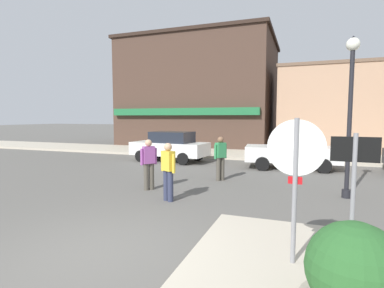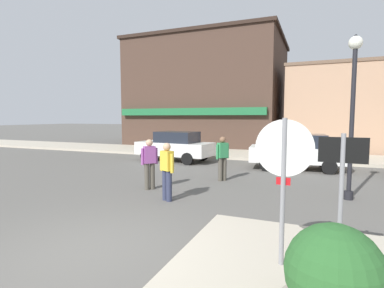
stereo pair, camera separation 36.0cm
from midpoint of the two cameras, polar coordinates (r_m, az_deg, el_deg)
ground_plane at (r=5.66m, az=-20.01°, el=-19.28°), size 160.00×160.00×0.00m
kerb_far at (r=18.23m, az=9.34°, el=-1.99°), size 80.00×4.00×0.15m
stop_sign at (r=4.56m, az=16.95°, el=-5.11°), size 0.82×0.07×2.30m
one_way_sign at (r=4.54m, az=26.36°, el=-7.86°), size 0.60×0.06×2.10m
planter at (r=3.78m, az=25.86°, el=-22.93°), size 1.10×1.10×1.23m
lamp_post at (r=9.46m, az=27.04°, el=8.51°), size 0.36×0.36×4.54m
parked_car_nearest at (r=15.73m, az=-4.83°, el=-0.36°), size 4.15×2.18×1.56m
parked_car_second at (r=14.08m, az=17.85°, el=-1.24°), size 4.15×2.18×1.56m
pedestrian_crossing_near at (r=8.28m, az=-5.81°, el=-4.94°), size 0.53×0.36×1.61m
pedestrian_crossing_far at (r=9.63m, az=-9.30°, el=-3.56°), size 0.43×0.47×1.61m
pedestrian_kerb_side at (r=10.92m, az=4.50°, el=-2.48°), size 0.40×0.49×1.61m
building_corner_shop at (r=25.88m, az=1.63°, el=9.48°), size 11.89×9.90×8.55m
building_storefront_left_near at (r=23.18m, az=24.86°, el=6.06°), size 7.33×5.86×5.75m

